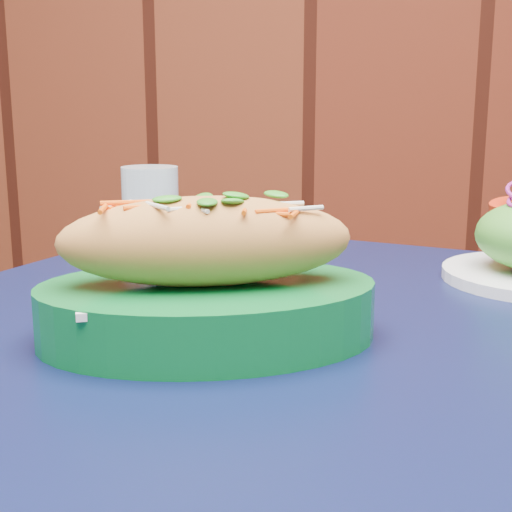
# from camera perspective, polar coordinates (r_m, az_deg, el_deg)

# --- Properties ---
(cafe_table) EXTENTS (0.98, 0.98, 0.75)m
(cafe_table) POSITION_cam_1_polar(r_m,az_deg,el_deg) (0.63, 4.58, -13.73)
(cafe_table) COLOR black
(cafe_table) RESTS_ON ground
(banh_mi_basket) EXTENTS (0.31, 0.26, 0.13)m
(banh_mi_basket) POSITION_cam_1_polar(r_m,az_deg,el_deg) (0.57, -3.94, -2.05)
(banh_mi_basket) COLOR #096327
(banh_mi_basket) RESTS_ON cafe_table
(water_glass) EXTENTS (0.07, 0.07, 0.11)m
(water_glass) POSITION_cam_1_polar(r_m,az_deg,el_deg) (0.88, -8.42, 3.48)
(water_glass) COLOR silver
(water_glass) RESTS_ON cafe_table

